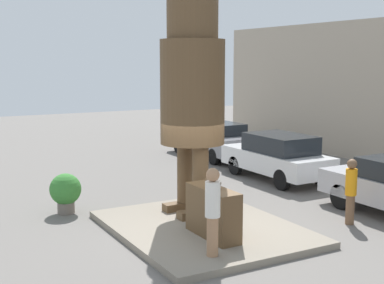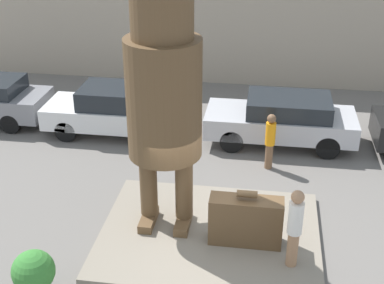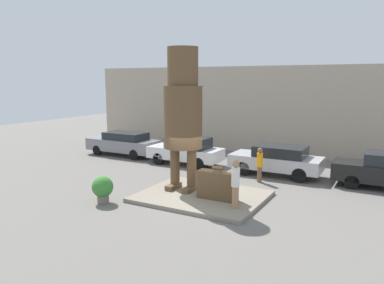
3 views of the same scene
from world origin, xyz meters
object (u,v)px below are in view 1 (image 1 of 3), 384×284
tourist (213,208)px  giant_suitcase (213,212)px  statue_figure (192,77)px  parked_car_grey (212,138)px  planter_pot (65,191)px  worker_hivis (351,189)px  parked_car_white (277,156)px

tourist → giant_suitcase: bearing=148.3°
statue_figure → parked_car_grey: (-7.35, 5.05, -2.83)m
planter_pot → worker_hivis: 7.37m
tourist → planter_pot: tourist is taller
statue_figure → planter_pot: bearing=-127.6°
statue_figure → giant_suitcase: statue_figure is taller
planter_pot → parked_car_white: bearing=93.8°
giant_suitcase → parked_car_white: parked_car_white is taller
parked_car_grey → tourist: bearing=148.8°
statue_figure → tourist: statue_figure is taller
parked_car_white → planter_pot: 7.48m
statue_figure → worker_hivis: bearing=54.3°
statue_figure → planter_pot: size_ratio=5.51×
tourist → planter_pot: 5.22m
parked_car_white → worker_hivis: (4.89, -1.55, 0.07)m
planter_pot → statue_figure: bearing=52.4°
giant_suitcase → worker_hivis: size_ratio=0.97×
parked_car_white → planter_pot: parked_car_white is taller
tourist → parked_car_grey: size_ratio=0.38×
statue_figure → parked_car_white: (-2.59, 4.76, -2.81)m
statue_figure → tourist: (2.86, -1.14, -2.50)m
giant_suitcase → worker_hivis: 3.76m
planter_pot → worker_hivis: (4.39, 5.91, 0.29)m
planter_pot → worker_hivis: worker_hivis is taller
statue_figure → parked_car_white: 6.10m
parked_car_grey → parked_car_white: bearing=176.5°
giant_suitcase → planter_pot: bearing=-151.0°
parked_car_grey → worker_hivis: (9.66, -1.84, 0.10)m
giant_suitcase → parked_car_grey: (-9.21, 5.57, 0.09)m
tourist → statue_figure: bearing=158.3°
giant_suitcase → worker_hivis: bearing=83.1°
worker_hivis → parked_car_white: bearing=162.4°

